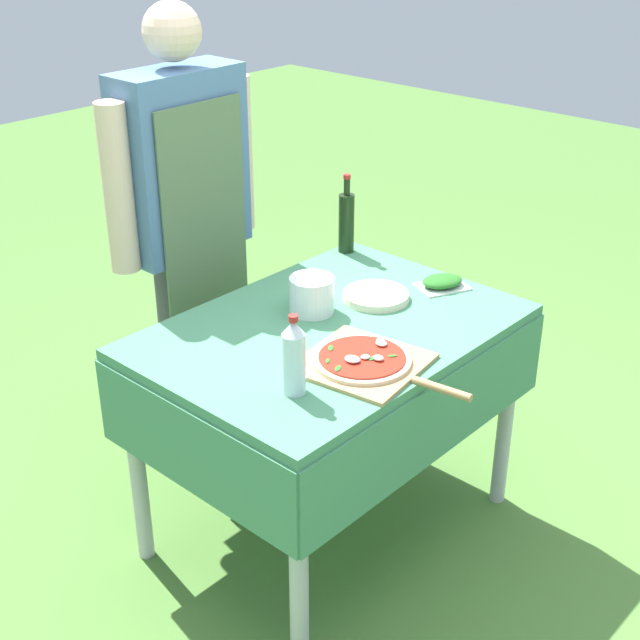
{
  "coord_description": "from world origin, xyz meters",
  "views": [
    {
      "loc": [
        -1.89,
        -1.68,
        2.11
      ],
      "look_at": [
        -0.05,
        0.0,
        0.85
      ],
      "focal_mm": 50.0,
      "sensor_mm": 36.0,
      "label": 1
    }
  ],
  "objects_px": {
    "herb_container": "(442,282)",
    "plate_stack": "(376,296)",
    "person_cook": "(185,208)",
    "oil_bottle": "(346,221)",
    "prep_table": "(330,357)",
    "pizza_on_peel": "(365,362)",
    "water_bottle": "(294,357)",
    "mixing_tub": "(312,295)"
  },
  "relations": [
    {
      "from": "person_cook",
      "to": "water_bottle",
      "type": "height_order",
      "value": "person_cook"
    },
    {
      "from": "prep_table",
      "to": "pizza_on_peel",
      "type": "relative_size",
      "value": 2.23
    },
    {
      "from": "person_cook",
      "to": "mixing_tub",
      "type": "relative_size",
      "value": 11.66
    },
    {
      "from": "pizza_on_peel",
      "to": "person_cook",
      "type": "bearing_deg",
      "value": 72.96
    },
    {
      "from": "herb_container",
      "to": "pizza_on_peel",
      "type": "bearing_deg",
      "value": -165.9
    },
    {
      "from": "herb_container",
      "to": "water_bottle",
      "type": "bearing_deg",
      "value": -173.27
    },
    {
      "from": "plate_stack",
      "to": "water_bottle",
      "type": "bearing_deg",
      "value": -161.25
    },
    {
      "from": "mixing_tub",
      "to": "plate_stack",
      "type": "xyz_separation_m",
      "value": [
        0.22,
        -0.1,
        -0.05
      ]
    },
    {
      "from": "prep_table",
      "to": "oil_bottle",
      "type": "relative_size",
      "value": 3.98
    },
    {
      "from": "mixing_tub",
      "to": "water_bottle",
      "type": "bearing_deg",
      "value": -142.75
    },
    {
      "from": "prep_table",
      "to": "plate_stack",
      "type": "relative_size",
      "value": 5.34
    },
    {
      "from": "person_cook",
      "to": "oil_bottle",
      "type": "relative_size",
      "value": 5.72
    },
    {
      "from": "prep_table",
      "to": "plate_stack",
      "type": "distance_m",
      "value": 0.28
    },
    {
      "from": "person_cook",
      "to": "oil_bottle",
      "type": "bearing_deg",
      "value": 143.27
    },
    {
      "from": "person_cook",
      "to": "water_bottle",
      "type": "xyz_separation_m",
      "value": [
        -0.39,
        -0.92,
        -0.1
      ]
    },
    {
      "from": "water_bottle",
      "to": "mixing_tub",
      "type": "xyz_separation_m",
      "value": [
        0.4,
        0.31,
        -0.05
      ]
    },
    {
      "from": "pizza_on_peel",
      "to": "oil_bottle",
      "type": "height_order",
      "value": "oil_bottle"
    },
    {
      "from": "mixing_tub",
      "to": "pizza_on_peel",
      "type": "bearing_deg",
      "value": -113.82
    },
    {
      "from": "herb_container",
      "to": "plate_stack",
      "type": "distance_m",
      "value": 0.26
    },
    {
      "from": "oil_bottle",
      "to": "water_bottle",
      "type": "relative_size",
      "value": 1.27
    },
    {
      "from": "pizza_on_peel",
      "to": "mixing_tub",
      "type": "bearing_deg",
      "value": 57.82
    },
    {
      "from": "person_cook",
      "to": "herb_container",
      "type": "distance_m",
      "value": 0.96
    },
    {
      "from": "oil_bottle",
      "to": "plate_stack",
      "type": "xyz_separation_m",
      "value": [
        -0.25,
        -0.35,
        -0.11
      ]
    },
    {
      "from": "mixing_tub",
      "to": "oil_bottle",
      "type": "bearing_deg",
      "value": 28.73
    },
    {
      "from": "pizza_on_peel",
      "to": "plate_stack",
      "type": "bearing_deg",
      "value": 26.64
    },
    {
      "from": "person_cook",
      "to": "water_bottle",
      "type": "relative_size",
      "value": 7.26
    },
    {
      "from": "water_bottle",
      "to": "plate_stack",
      "type": "xyz_separation_m",
      "value": [
        0.62,
        0.21,
        -0.1
      ]
    },
    {
      "from": "oil_bottle",
      "to": "herb_container",
      "type": "relative_size",
      "value": 1.46
    },
    {
      "from": "prep_table",
      "to": "herb_container",
      "type": "distance_m",
      "value": 0.51
    },
    {
      "from": "prep_table",
      "to": "pizza_on_peel",
      "type": "distance_m",
      "value": 0.3
    },
    {
      "from": "water_bottle",
      "to": "herb_container",
      "type": "bearing_deg",
      "value": 6.73
    },
    {
      "from": "herb_container",
      "to": "oil_bottle",
      "type": "bearing_deg",
      "value": 86.95
    },
    {
      "from": "person_cook",
      "to": "plate_stack",
      "type": "distance_m",
      "value": 0.77
    },
    {
      "from": "oil_bottle",
      "to": "prep_table",
      "type": "bearing_deg",
      "value": -143.71
    },
    {
      "from": "pizza_on_peel",
      "to": "water_bottle",
      "type": "height_order",
      "value": "water_bottle"
    },
    {
      "from": "pizza_on_peel",
      "to": "oil_bottle",
      "type": "bearing_deg",
      "value": 36.08
    },
    {
      "from": "water_bottle",
      "to": "plate_stack",
      "type": "distance_m",
      "value": 0.66
    },
    {
      "from": "herb_container",
      "to": "plate_stack",
      "type": "bearing_deg",
      "value": 154.46
    },
    {
      "from": "oil_bottle",
      "to": "herb_container",
      "type": "height_order",
      "value": "oil_bottle"
    },
    {
      "from": "mixing_tub",
      "to": "person_cook",
      "type": "bearing_deg",
      "value": 90.96
    },
    {
      "from": "prep_table",
      "to": "herb_container",
      "type": "bearing_deg",
      "value": -10.85
    },
    {
      "from": "oil_bottle",
      "to": "herb_container",
      "type": "bearing_deg",
      "value": -93.05
    }
  ]
}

